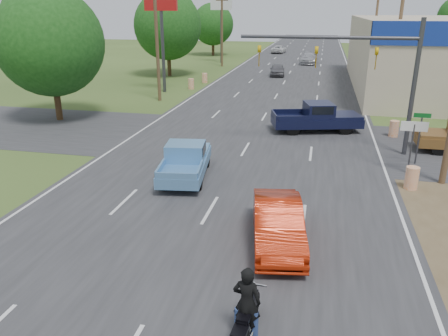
% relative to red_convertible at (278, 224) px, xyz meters
% --- Properties ---
extents(main_road, '(15.00, 180.00, 0.02)m').
position_rel_red_convertible_xyz_m(main_road, '(-2.82, 34.00, -0.73)').
color(main_road, '#2D2D30').
rests_on(main_road, ground).
extents(cross_road, '(120.00, 10.00, 0.02)m').
position_rel_red_convertible_xyz_m(cross_road, '(-2.82, 12.00, -0.73)').
color(cross_road, '#2D2D30').
rests_on(cross_road, ground).
extents(utility_pole_2, '(2.00, 0.28, 10.00)m').
position_rel_red_convertible_xyz_m(utility_pole_2, '(6.68, 25.00, 4.58)').
color(utility_pole_2, '#4C3823').
rests_on(utility_pole_2, ground).
extents(utility_pole_3, '(2.00, 0.28, 10.00)m').
position_rel_red_convertible_xyz_m(utility_pole_3, '(6.68, 43.00, 4.58)').
color(utility_pole_3, '#4C3823').
rests_on(utility_pole_3, ground).
extents(utility_pole_5, '(2.00, 0.28, 10.00)m').
position_rel_red_convertible_xyz_m(utility_pole_5, '(-12.32, 22.00, 4.58)').
color(utility_pole_5, '#4C3823').
rests_on(utility_pole_5, ground).
extents(utility_pole_6, '(2.00, 0.28, 10.00)m').
position_rel_red_convertible_xyz_m(utility_pole_6, '(-12.32, 46.00, 4.58)').
color(utility_pole_6, '#4C3823').
rests_on(utility_pole_6, ground).
extents(tree_0, '(7.14, 7.14, 8.84)m').
position_rel_red_convertible_xyz_m(tree_0, '(-16.82, 14.00, 4.53)').
color(tree_0, '#422D19').
rests_on(tree_0, ground).
extents(tree_1, '(7.56, 7.56, 9.36)m').
position_rel_red_convertible_xyz_m(tree_1, '(-16.32, 36.00, 4.84)').
color(tree_1, '#422D19').
rests_on(tree_1, ground).
extents(tree_2, '(6.72, 6.72, 8.32)m').
position_rel_red_convertible_xyz_m(tree_2, '(-17.02, 60.00, 4.22)').
color(tree_2, '#422D19').
rests_on(tree_2, ground).
extents(tree_4, '(9.24, 9.24, 11.44)m').
position_rel_red_convertible_xyz_m(tree_4, '(-57.82, 69.00, 6.08)').
color(tree_4, '#422D19').
rests_on(tree_4, ground).
extents(tree_6, '(8.82, 8.82, 10.92)m').
position_rel_red_convertible_xyz_m(tree_6, '(-32.82, 89.00, 5.77)').
color(tree_6, '#422D19').
rests_on(tree_6, ground).
extents(barrel_0, '(0.56, 0.56, 1.00)m').
position_rel_red_convertible_xyz_m(barrel_0, '(5.18, 6.00, -0.24)').
color(barrel_0, orange).
rests_on(barrel_0, ground).
extents(barrel_1, '(0.56, 0.56, 1.00)m').
position_rel_red_convertible_xyz_m(barrel_1, '(5.58, 14.50, -0.24)').
color(barrel_1, orange).
rests_on(barrel_1, ground).
extents(barrel_2, '(0.56, 0.56, 1.00)m').
position_rel_red_convertible_xyz_m(barrel_2, '(-11.32, 28.00, -0.24)').
color(barrel_2, orange).
rests_on(barrel_2, ground).
extents(barrel_3, '(0.56, 0.56, 1.00)m').
position_rel_red_convertible_xyz_m(barrel_3, '(-11.02, 32.00, -0.24)').
color(barrel_3, orange).
rests_on(barrel_3, ground).
extents(pole_sign_left_near, '(3.00, 0.35, 9.20)m').
position_rel_red_convertible_xyz_m(pole_sign_left_near, '(-13.32, 26.00, 6.43)').
color(pole_sign_left_near, '#3F3F44').
rests_on(pole_sign_left_near, ground).
extents(pole_sign_left_far, '(3.00, 0.35, 9.20)m').
position_rel_red_convertible_xyz_m(pole_sign_left_far, '(-13.32, 50.00, 6.43)').
color(pole_sign_left_far, '#3F3F44').
rests_on(pole_sign_left_far, ground).
extents(lane_sign, '(1.20, 0.08, 2.52)m').
position_rel_red_convertible_xyz_m(lane_sign, '(5.38, 8.00, 1.16)').
color(lane_sign, '#3F3F44').
rests_on(lane_sign, ground).
extents(street_name_sign, '(0.80, 0.08, 2.61)m').
position_rel_red_convertible_xyz_m(street_name_sign, '(5.98, 9.50, 0.87)').
color(street_name_sign, '#3F3F44').
rests_on(street_name_sign, ground).
extents(signal_mast, '(9.12, 0.40, 7.00)m').
position_rel_red_convertible_xyz_m(signal_mast, '(3.00, 11.00, 4.07)').
color(signal_mast, '#3F3F44').
rests_on(signal_mast, ground).
extents(red_convertible, '(2.29, 4.67, 1.47)m').
position_rel_red_convertible_xyz_m(red_convertible, '(0.00, 0.00, 0.00)').
color(red_convertible, '#A51F07').
rests_on(red_convertible, ground).
extents(motorcycle, '(0.65, 2.11, 1.07)m').
position_rel_red_convertible_xyz_m(motorcycle, '(-0.25, -4.65, -0.26)').
color(motorcycle, black).
rests_on(motorcycle, ground).
extents(rider, '(0.70, 0.49, 1.83)m').
position_rel_red_convertible_xyz_m(rider, '(-0.25, -4.60, 0.18)').
color(rider, black).
rests_on(rider, ground).
extents(blue_pickup, '(2.53, 5.07, 1.61)m').
position_rel_red_convertible_xyz_m(blue_pickup, '(-4.81, 5.35, 0.08)').
color(blue_pickup, black).
rests_on(blue_pickup, ground).
extents(navy_pickup, '(5.89, 3.52, 1.83)m').
position_rel_red_convertible_xyz_m(navy_pickup, '(1.04, 14.84, 0.19)').
color(navy_pickup, black).
rests_on(navy_pickup, ground).
extents(distant_car_grey, '(2.00, 4.19, 1.38)m').
position_rel_red_convertible_xyz_m(distant_car_grey, '(-4.08, 38.80, -0.05)').
color(distant_car_grey, '#5C5B60').
rests_on(distant_car_grey, ground).
extents(distant_car_silver, '(2.44, 5.37, 1.53)m').
position_rel_red_convertible_xyz_m(distant_car_silver, '(-0.98, 51.55, 0.03)').
color(distant_car_silver, '#A8A8AC').
rests_on(distant_car_silver, ground).
extents(distant_car_white, '(2.43, 4.73, 1.28)m').
position_rel_red_convertible_xyz_m(distant_car_white, '(-6.71, 66.42, -0.10)').
color(distant_car_white, silver).
rests_on(distant_car_white, ground).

